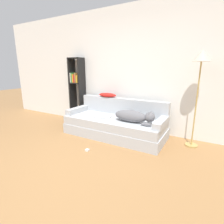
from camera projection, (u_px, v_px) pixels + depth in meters
name	position (u px, v px, depth m)	size (l,w,h in m)	color
ground_plane	(54.00, 176.00, 2.34)	(20.00, 20.00, 0.00)	#9E7042
wall_back	(128.00, 70.00, 3.92)	(7.97, 0.06, 2.70)	white
couch	(114.00, 127.00, 3.69)	(2.10, 0.87, 0.39)	#B2B7BC
couch_backrest	(122.00, 106.00, 3.90)	(2.06, 0.15, 0.36)	#B2B7BC
couch_arm_left	(78.00, 110.00, 4.09)	(0.15, 0.68, 0.12)	#B2B7BC
couch_arm_right	(161.00, 122.00, 3.15)	(0.15, 0.68, 0.12)	#B2B7BC
dog	(134.00, 116.00, 3.33)	(0.80, 0.27, 0.26)	slate
laptop	(103.00, 117.00, 3.68)	(0.38, 0.28, 0.02)	#B7B7BC
throw_pillow	(108.00, 95.00, 4.02)	(0.44, 0.19, 0.09)	red
bookshelf	(77.00, 86.00, 4.52)	(0.36, 0.26, 1.65)	black
floor_lamp	(201.00, 64.00, 2.88)	(0.29, 0.29, 1.70)	tan
power_adapter	(87.00, 150.00, 3.03)	(0.06, 0.06, 0.03)	silver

